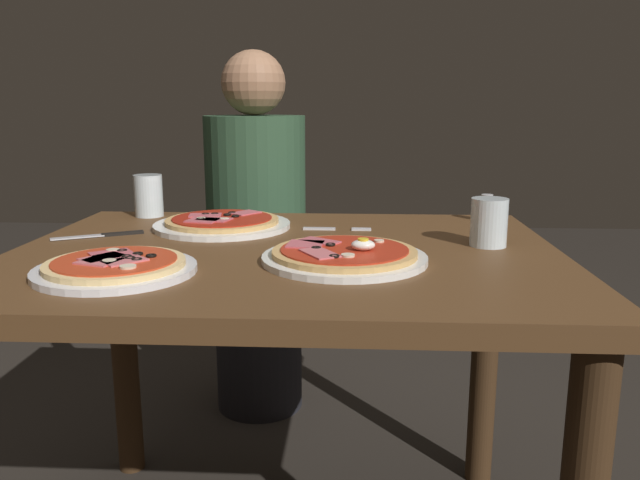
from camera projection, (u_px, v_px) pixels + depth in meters
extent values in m
cube|color=brown|center=(286.00, 259.00, 1.27)|extent=(1.10, 0.84, 0.04)
cylinder|color=#3C2715|center=(125.00, 354.00, 1.73)|extent=(0.07, 0.07, 0.69)
cylinder|color=#3C2715|center=(484.00, 361.00, 1.68)|extent=(0.07, 0.07, 0.69)
cylinder|color=white|center=(344.00, 258.00, 1.17)|extent=(0.31, 0.31, 0.01)
cylinder|color=tan|center=(344.00, 253.00, 1.16)|extent=(0.27, 0.27, 0.01)
cylinder|color=#B72D19|center=(345.00, 249.00, 1.16)|extent=(0.24, 0.24, 0.00)
torus|color=black|center=(316.00, 248.00, 1.16)|extent=(0.02, 0.02, 0.00)
torus|color=black|center=(334.00, 256.00, 1.10)|extent=(0.02, 0.02, 0.00)
torus|color=black|center=(330.00, 245.00, 1.18)|extent=(0.02, 0.02, 0.00)
torus|color=black|center=(361.00, 245.00, 1.18)|extent=(0.02, 0.02, 0.00)
cube|color=#C65B66|center=(305.00, 244.00, 1.19)|extent=(0.07, 0.07, 0.00)
cube|color=#D16B70|center=(320.00, 253.00, 1.12)|extent=(0.08, 0.09, 0.00)
cube|color=#C65B66|center=(319.00, 241.00, 1.22)|extent=(0.09, 0.08, 0.00)
cylinder|color=beige|center=(379.00, 241.00, 1.22)|extent=(0.02, 0.02, 0.00)
cylinder|color=beige|center=(348.00, 255.00, 1.10)|extent=(0.02, 0.02, 0.00)
ellipsoid|color=white|center=(363.00, 245.00, 1.15)|extent=(0.04, 0.03, 0.02)
cylinder|color=yellow|center=(363.00, 240.00, 1.14)|extent=(0.02, 0.02, 0.00)
cylinder|color=white|center=(116.00, 270.00, 1.08)|extent=(0.28, 0.28, 0.01)
cylinder|color=#E5C17F|center=(115.00, 264.00, 1.08)|extent=(0.24, 0.24, 0.01)
cylinder|color=red|center=(115.00, 260.00, 1.08)|extent=(0.21, 0.21, 0.00)
torus|color=black|center=(127.00, 257.00, 1.09)|extent=(0.02, 0.02, 0.00)
torus|color=black|center=(151.00, 256.00, 1.10)|extent=(0.02, 0.02, 0.00)
torus|color=black|center=(130.00, 258.00, 1.08)|extent=(0.02, 0.02, 0.00)
torus|color=black|center=(137.00, 260.00, 1.07)|extent=(0.02, 0.02, 0.00)
torus|color=black|center=(122.00, 251.00, 1.14)|extent=(0.02, 0.02, 0.00)
torus|color=black|center=(138.00, 254.00, 1.11)|extent=(0.02, 0.02, 0.00)
cube|color=#D16B70|center=(103.00, 258.00, 1.09)|extent=(0.08, 0.09, 0.00)
cube|color=#D16B70|center=(125.00, 261.00, 1.06)|extent=(0.08, 0.08, 0.00)
cube|color=#C65B66|center=(113.00, 254.00, 1.11)|extent=(0.10, 0.10, 0.00)
cube|color=#D16B70|center=(100.00, 261.00, 1.06)|extent=(0.08, 0.08, 0.00)
cylinder|color=beige|center=(113.00, 250.00, 1.14)|extent=(0.02, 0.02, 0.00)
cylinder|color=beige|center=(128.00, 267.00, 1.03)|extent=(0.03, 0.03, 0.00)
cylinder|color=beige|center=(109.00, 261.00, 1.06)|extent=(0.02, 0.02, 0.00)
cylinder|color=white|center=(222.00, 225.00, 1.48)|extent=(0.32, 0.32, 0.01)
cylinder|color=tan|center=(222.00, 221.00, 1.48)|extent=(0.26, 0.26, 0.01)
cylinder|color=#A82314|center=(222.00, 218.00, 1.48)|extent=(0.23, 0.23, 0.00)
torus|color=black|center=(235.00, 216.00, 1.48)|extent=(0.02, 0.02, 0.00)
torus|color=black|center=(205.00, 214.00, 1.51)|extent=(0.02, 0.02, 0.00)
torus|color=black|center=(227.00, 215.00, 1.50)|extent=(0.02, 0.02, 0.00)
torus|color=black|center=(232.00, 213.00, 1.53)|extent=(0.02, 0.02, 0.00)
torus|color=black|center=(201.00, 219.00, 1.45)|extent=(0.02, 0.02, 0.00)
torus|color=black|center=(215.00, 214.00, 1.51)|extent=(0.02, 0.02, 0.00)
cube|color=#C65B66|center=(205.00, 215.00, 1.50)|extent=(0.08, 0.06, 0.00)
cube|color=#C65B66|center=(203.00, 220.00, 1.43)|extent=(0.08, 0.07, 0.00)
cube|color=#C65B66|center=(214.00, 219.00, 1.44)|extent=(0.08, 0.07, 0.00)
cube|color=#C65B66|center=(245.00, 213.00, 1.53)|extent=(0.08, 0.08, 0.00)
cylinder|color=beige|center=(225.00, 219.00, 1.45)|extent=(0.02, 0.02, 0.00)
cylinder|color=beige|center=(201.00, 218.00, 1.45)|extent=(0.02, 0.02, 0.00)
cylinder|color=silver|center=(149.00, 196.00, 1.62)|extent=(0.07, 0.07, 0.11)
cylinder|color=silver|center=(149.00, 204.00, 1.63)|extent=(0.06, 0.06, 0.06)
cylinder|color=silver|center=(489.00, 222.00, 1.29)|extent=(0.07, 0.07, 0.10)
cylinder|color=silver|center=(488.00, 239.00, 1.29)|extent=(0.07, 0.07, 0.03)
cube|color=silver|center=(319.00, 229.00, 1.46)|extent=(0.08, 0.01, 0.00)
cube|color=silver|center=(361.00, 230.00, 1.45)|extent=(0.05, 0.00, 0.00)
cube|color=silver|center=(361.00, 229.00, 1.45)|extent=(0.05, 0.00, 0.00)
cube|color=silver|center=(361.00, 229.00, 1.46)|extent=(0.05, 0.00, 0.00)
cube|color=silver|center=(361.00, 229.00, 1.46)|extent=(0.05, 0.00, 0.00)
cube|color=silver|center=(77.00, 237.00, 1.37)|extent=(0.11, 0.07, 0.00)
cube|color=black|center=(123.00, 233.00, 1.40)|extent=(0.09, 0.06, 0.01)
cylinder|color=white|center=(486.00, 210.00, 1.56)|extent=(0.03, 0.03, 0.05)
cylinder|color=silver|center=(487.00, 197.00, 1.55)|extent=(0.03, 0.03, 0.01)
cylinder|color=black|center=(259.00, 341.00, 2.13)|extent=(0.29, 0.29, 0.46)
cylinder|color=#2D4C33|center=(256.00, 198.00, 2.03)|extent=(0.32, 0.32, 0.52)
sphere|color=#9E7051|center=(253.00, 83.00, 1.95)|extent=(0.20, 0.20, 0.20)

